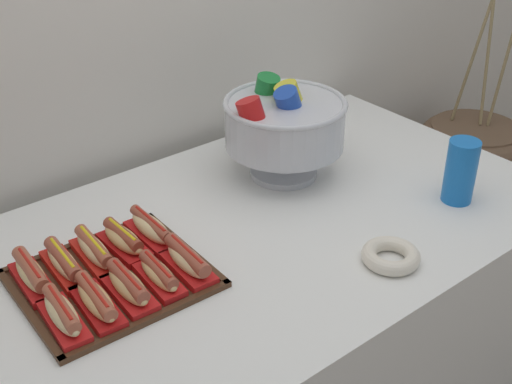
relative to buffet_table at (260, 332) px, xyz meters
name	(u,v)px	position (x,y,z in m)	size (l,w,h in m)	color
buffet_table	(260,332)	(0.00, 0.00, 0.00)	(1.60, 0.93, 0.77)	white
floor_vase	(464,193)	(1.27, 0.22, -0.12)	(0.52, 0.52, 1.12)	brown
serving_tray	(112,279)	(-0.41, 0.03, 0.37)	(0.42, 0.37, 0.01)	#472B19
hot_dog_0	(63,314)	(-0.56, -0.05, 0.40)	(0.07, 0.18, 0.06)	red
hot_dog_1	(97,301)	(-0.48, -0.05, 0.40)	(0.08, 0.18, 0.06)	#B21414
hot_dog_2	(128,286)	(-0.41, -0.05, 0.40)	(0.07, 0.17, 0.06)	red
hot_dog_3	(159,275)	(-0.33, -0.05, 0.40)	(0.07, 0.16, 0.06)	red
hot_dog_4	(188,261)	(-0.26, -0.06, 0.40)	(0.07, 0.17, 0.07)	red
hot_dog_5	(32,275)	(-0.55, 0.12, 0.40)	(0.07, 0.17, 0.06)	red
hot_dog_6	(64,263)	(-0.48, 0.11, 0.40)	(0.07, 0.18, 0.06)	red
hot_dog_7	(95,251)	(-0.40, 0.11, 0.40)	(0.07, 0.19, 0.06)	red
hot_dog_8	(124,240)	(-0.33, 0.11, 0.40)	(0.07, 0.16, 0.06)	#B21414
hot_dog_9	(151,229)	(-0.25, 0.11, 0.40)	(0.07, 0.17, 0.06)	red
punch_bowl	(284,123)	(0.22, 0.16, 0.53)	(0.35, 0.34, 0.28)	silver
cup_stack	(461,171)	(0.49, -0.24, 0.45)	(0.08, 0.08, 0.18)	blue
donut	(391,256)	(0.14, -0.32, 0.38)	(0.14, 0.14, 0.04)	silver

